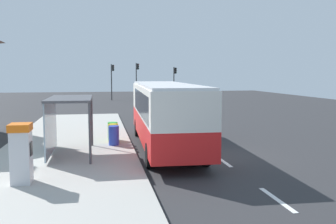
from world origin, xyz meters
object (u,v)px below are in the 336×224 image
recycling_bin_yellow (113,133)px  recycling_bin_blue (114,135)px  recycling_bin_green (113,131)px  traffic_light_near_side (175,78)px  white_van (167,96)px  ticket_machine (21,153)px  traffic_light_median (137,75)px  sedan_near (147,92)px  traffic_light_far_side (112,76)px  bus (165,112)px  bus_shelter (63,111)px

recycling_bin_yellow → recycling_bin_blue: bearing=-90.0°
recycling_bin_green → traffic_light_near_side: size_ratio=0.21×
white_van → ticket_machine: size_ratio=2.70×
white_van → traffic_light_median: 14.31m
recycling_bin_green → sedan_near: bearing=80.2°
white_van → recycling_bin_green: (-6.40, -18.98, -0.69)m
traffic_light_near_side → traffic_light_far_side: bearing=174.7°
recycling_bin_yellow → traffic_light_far_side: bearing=88.1°
recycling_bin_blue → traffic_light_far_side: 33.74m
bus → traffic_light_far_side: (-1.39, 34.05, 1.44)m
bus → recycling_bin_green: size_ratio=11.67×
recycling_bin_yellow → traffic_light_median: (4.60, 33.72, 2.76)m
recycling_bin_blue → bus_shelter: bus_shelter is taller
sedan_near → traffic_light_near_side: (3.21, -6.03, 2.27)m
recycling_bin_green → traffic_light_median: (4.60, 33.02, 2.76)m
recycling_bin_blue → traffic_light_near_side: size_ratio=0.21×
white_van → traffic_light_near_side: size_ratio=1.15×
recycling_bin_blue → traffic_light_far_side: bearing=88.1°
traffic_light_near_side → traffic_light_median: traffic_light_median is taller
bus_shelter → white_van: bearing=68.8°
recycling_bin_blue → bus_shelter: (-2.21, -1.88, 1.44)m
ticket_machine → traffic_light_near_side: (12.87, 38.80, 1.89)m
recycling_bin_green → traffic_light_far_side: bearing=88.0°
traffic_light_near_side → white_van: bearing=-104.9°
recycling_bin_blue → traffic_light_far_side: traffic_light_far_side is taller
traffic_light_far_side → bus_shelter: 35.68m
recycling_bin_yellow → traffic_light_far_side: traffic_light_far_side is taller
sedan_near → ticket_machine: bearing=-102.2°
sedan_near → recycling_bin_green: size_ratio=4.65×
sedan_near → traffic_light_far_side: traffic_light_far_side is taller
ticket_machine → traffic_light_median: traffic_light_median is taller
recycling_bin_blue → traffic_light_far_side: (1.10, 33.62, 2.63)m
white_van → traffic_light_median: (-1.80, 14.04, 2.07)m
recycling_bin_blue → recycling_bin_green: 1.40m
recycling_bin_blue → bus: bearing=-9.8°
white_van → recycling_bin_yellow: bearing=-108.0°
traffic_light_near_side → traffic_light_median: size_ratio=0.89×
recycling_bin_green → bus_shelter: (-2.21, -3.28, 1.44)m
bus → traffic_light_median: traffic_light_median is taller
sedan_near → recycling_bin_yellow: (-6.50, -38.16, -0.14)m
traffic_light_near_side → bus_shelter: (-11.92, -34.70, -0.96)m
bus_shelter → bus: bearing=17.2°
sedan_near → bus_shelter: 41.68m
recycling_bin_yellow → traffic_light_far_side: (1.10, 32.92, 2.63)m
white_van → sedan_near: (0.10, 18.48, -0.55)m
traffic_light_far_side → bus_shelter: size_ratio=1.23×
traffic_light_far_side → sedan_near: bearing=44.1°
sedan_near → traffic_light_near_side: traffic_light_near_side is taller
recycling_bin_green → bus: bearing=-36.3°
white_van → sedan_near: 18.49m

